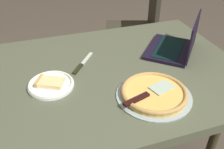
# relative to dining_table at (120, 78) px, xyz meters

# --- Properties ---
(dining_table) EXTENTS (1.28, 0.99, 0.75)m
(dining_table) POSITION_rel_dining_table_xyz_m (0.00, 0.00, 0.00)
(dining_table) COLOR #4B503C
(dining_table) RESTS_ON ground_plane
(laptop) EXTENTS (0.39, 0.40, 0.22)m
(laptop) POSITION_rel_dining_table_xyz_m (-0.36, -0.07, 0.10)
(laptop) COLOR black
(laptop) RESTS_ON dining_table
(pizza_plate) EXTENTS (0.21, 0.21, 0.04)m
(pizza_plate) POSITION_rel_dining_table_xyz_m (0.36, 0.04, 0.07)
(pizza_plate) COLOR white
(pizza_plate) RESTS_ON dining_table
(pizza_tray) EXTENTS (0.34, 0.34, 0.04)m
(pizza_tray) POSITION_rel_dining_table_xyz_m (-0.07, 0.25, 0.07)
(pizza_tray) COLOR #94A6A6
(pizza_tray) RESTS_ON dining_table
(table_knife) EXTENTS (0.15, 0.20, 0.01)m
(table_knife) POSITION_rel_dining_table_xyz_m (0.18, -0.10, 0.06)
(table_knife) COLOR beige
(table_knife) RESTS_ON dining_table
(chair_far) EXTENTS (0.58, 0.58, 0.87)m
(chair_far) POSITION_rel_dining_table_xyz_m (-0.54, -0.98, -0.19)
(chair_far) COLOR #353125
(chair_far) RESTS_ON ground_plane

